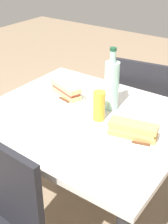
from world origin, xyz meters
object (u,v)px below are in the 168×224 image
object	(u,v)px
baguette_sandwich_far	(66,90)
water_bottle	(112,85)
knife_near	(132,142)
plate_far	(66,96)
plate_near	(132,137)
chair_near	(142,108)
baguette_sandwich_near	(133,130)
dining_table	(84,134)
beer_glass	(99,106)
knife_far	(60,98)

from	to	relation	value
baguette_sandwich_far	water_bottle	size ratio (longest dim) A/B	0.66
knife_near	plate_far	distance (m)	0.56
plate_near	knife_near	distance (m)	0.05
plate_near	plate_far	distance (m)	0.52
chair_near	knife_near	bearing A→B (deg)	111.31
baguette_sandwich_near	plate_far	distance (m)	0.52
knife_near	plate_near	bearing A→B (deg)	-64.53
dining_table	baguette_sandwich_near	distance (m)	0.34
plate_far	beer_glass	size ratio (longest dim) A/B	1.49
knife_near	baguette_sandwich_far	bearing A→B (deg)	-20.64
plate_far	water_bottle	bearing A→B (deg)	-171.87
plate_near	plate_far	world-z (taller)	same
knife_near	plate_far	size ratio (longest dim) A/B	0.78
baguette_sandwich_near	plate_near	bearing A→B (deg)	7.13
baguette_sandwich_near	baguette_sandwich_far	world-z (taller)	same
knife_far	plate_near	bearing A→B (deg)	168.88
dining_table	knife_far	size ratio (longest dim) A/B	5.81
knife_near	beer_glass	xyz separation A→B (m)	(0.24, -0.10, 0.06)
plate_near	baguette_sandwich_far	world-z (taller)	baguette_sandwich_far
dining_table	knife_near	distance (m)	0.36
water_bottle	beer_glass	xyz separation A→B (m)	(-0.01, 0.13, -0.06)
chair_near	plate_near	size ratio (longest dim) A/B	3.82
water_bottle	plate_near	bearing A→B (deg)	140.54
dining_table	plate_far	bearing A→B (deg)	-28.02
plate_far	water_bottle	distance (m)	0.30
baguette_sandwich_near	knife_near	size ratio (longest dim) A/B	1.29
plate_near	knife_far	world-z (taller)	knife_far
plate_far	knife_far	xyz separation A→B (m)	(0.01, 0.05, 0.01)
knife_far	beer_glass	size ratio (longest dim) A/B	1.17
water_bottle	beer_glass	bearing A→B (deg)	94.89
plate_near	water_bottle	distance (m)	0.32
beer_glass	knife_near	bearing A→B (deg)	156.84
baguette_sandwich_near	baguette_sandwich_far	size ratio (longest dim) A/B	1.03
baguette_sandwich_near	plate_far	bearing A→B (deg)	-16.71
knife_near	dining_table	bearing A→B (deg)	-15.61
knife_near	plate_far	xyz separation A→B (m)	(0.52, -0.20, -0.01)
plate_near	knife_near	size ratio (longest dim) A/B	1.29
plate_near	plate_far	size ratio (longest dim) A/B	1.00
baguette_sandwich_near	water_bottle	bearing A→B (deg)	-39.46
knife_near	knife_far	bearing A→B (deg)	-15.46
dining_table	plate_near	world-z (taller)	plate_near
baguette_sandwich_near	water_bottle	xyz separation A→B (m)	(0.23, -0.19, 0.09)
chair_near	knife_far	xyz separation A→B (m)	(0.24, 0.59, 0.25)
baguette_sandwich_near	knife_near	bearing A→B (deg)	115.47
knife_near	beer_glass	bearing A→B (deg)	-23.16
baguette_sandwich_near	knife_far	xyz separation A→B (m)	(0.51, -0.10, -0.03)
chair_near	plate_near	world-z (taller)	chair_near
knife_far	water_bottle	world-z (taller)	water_bottle
baguette_sandwich_near	beer_glass	bearing A→B (deg)	-14.46
plate_near	beer_glass	world-z (taller)	beer_glass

